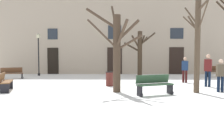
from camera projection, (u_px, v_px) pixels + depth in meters
ground_plane at (111, 87)px, 12.94m from camera, size 36.43×36.43×0.00m
building_facade at (113, 31)px, 22.11m from camera, size 22.77×0.60×8.21m
tree_near_facade at (198, 41)px, 10.67m from camera, size 1.00×2.10×4.58m
tree_foreground at (140, 52)px, 19.35m from camera, size 2.65×1.50×3.79m
tree_center at (117, 48)px, 10.88m from camera, size 2.71×2.12×4.29m
streetlamp at (38, 50)px, 20.28m from camera, size 0.30×0.30×3.72m
litter_bin at (110, 79)px, 13.18m from camera, size 0.45×0.45×0.83m
bench_back_to_back_right at (154, 84)px, 10.17m from camera, size 1.74×1.11×0.89m
bench_facing_shops at (12, 73)px, 17.35m from camera, size 1.56×1.16×0.87m
bench_far_corner at (215, 71)px, 19.08m from camera, size 1.76×1.04×0.91m
bench_back_to_back_left at (5, 82)px, 11.34m from camera, size 0.97×1.74×0.90m
person_crossing_plaza at (221, 74)px, 10.95m from camera, size 0.39×0.23×1.57m
person_strolling at (185, 69)px, 14.90m from camera, size 0.44×0.37×1.66m
person_by_shop_door at (208, 69)px, 12.87m from camera, size 0.44×0.39×1.82m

